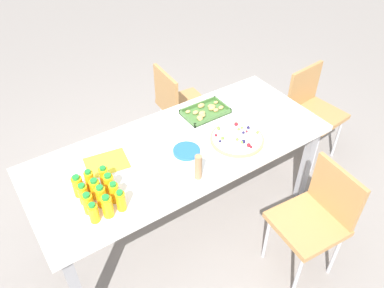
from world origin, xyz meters
TOP-DOWN VIEW (x-y plane):
  - ground_plane at (0.00, 0.00)m, footprint 12.00×12.00m
  - party_table at (0.00, 0.00)m, footprint 2.02×0.83m
  - chair_far_right at (0.46, 0.75)m, footprint 0.42×0.42m
  - chair_near_right at (0.51, -0.79)m, footprint 0.43×0.43m
  - chair_end at (1.38, 0.06)m, footprint 0.43×0.43m
  - juice_bottle_0 at (-0.71, -0.26)m, footprint 0.05×0.05m
  - juice_bottle_1 at (-0.63, -0.27)m, footprint 0.06×0.06m
  - juice_bottle_2 at (-0.55, -0.27)m, footprint 0.05×0.05m
  - juice_bottle_3 at (-0.71, -0.19)m, footprint 0.06×0.06m
  - juice_bottle_4 at (-0.63, -0.18)m, footprint 0.06×0.06m
  - juice_bottle_5 at (-0.56, -0.19)m, footprint 0.06×0.06m
  - juice_bottle_6 at (-0.71, -0.11)m, footprint 0.06×0.06m
  - juice_bottle_7 at (-0.63, -0.11)m, footprint 0.06×0.06m
  - juice_bottle_8 at (-0.56, -0.12)m, footprint 0.06×0.06m
  - juice_bottle_9 at (-0.71, -0.04)m, footprint 0.06×0.06m
  - juice_bottle_10 at (-0.64, -0.04)m, footprint 0.05×0.05m
  - juice_bottle_11 at (-0.55, -0.04)m, footprint 0.05×0.05m
  - fruit_pizza at (0.35, -0.16)m, footprint 0.36×0.36m
  - snack_tray at (0.35, 0.21)m, footprint 0.33×0.21m
  - plate_stack at (0.00, -0.07)m, footprint 0.18×0.18m
  - napkin_stack at (-0.25, -0.22)m, footprint 0.15×0.15m
  - cardboard_tube at (-0.07, -0.30)m, footprint 0.04×0.04m
  - paper_folder at (-0.47, 0.12)m, footprint 0.29×0.24m

SIDE VIEW (x-z plane):
  - ground_plane at x=0.00m, z-range 0.00..0.00m
  - chair_far_right at x=0.46m, z-range 0.09..0.92m
  - chair_near_right at x=0.51m, z-range 0.09..0.92m
  - chair_end at x=1.38m, z-range 0.09..0.92m
  - party_table at x=0.00m, z-range 0.31..1.06m
  - paper_folder at x=-0.47m, z-range 0.75..0.76m
  - napkin_stack at x=-0.25m, z-range 0.75..0.77m
  - plate_stack at x=0.00m, z-range 0.75..0.77m
  - fruit_pizza at x=0.35m, z-range 0.74..0.79m
  - snack_tray at x=0.35m, z-range 0.75..0.79m
  - juice_bottle_0 at x=-0.71m, z-range 0.75..0.88m
  - juice_bottle_11 at x=-0.55m, z-range 0.75..0.89m
  - juice_bottle_7 at x=-0.63m, z-range 0.75..0.89m
  - juice_bottle_2 at x=-0.55m, z-range 0.75..0.89m
  - juice_bottle_5 at x=-0.56m, z-range 0.75..0.89m
  - juice_bottle_3 at x=-0.71m, z-range 0.75..0.89m
  - juice_bottle_6 at x=-0.71m, z-range 0.75..0.89m
  - juice_bottle_8 at x=-0.56m, z-range 0.75..0.89m
  - juice_bottle_9 at x=-0.71m, z-range 0.75..0.90m
  - juice_bottle_4 at x=-0.63m, z-range 0.75..0.90m
  - juice_bottle_10 at x=-0.64m, z-range 0.75..0.90m
  - juice_bottle_1 at x=-0.63m, z-range 0.75..0.90m
  - cardboard_tube at x=-0.07m, z-range 0.75..0.93m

